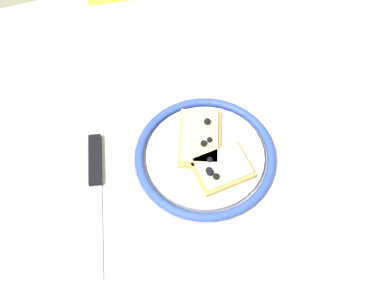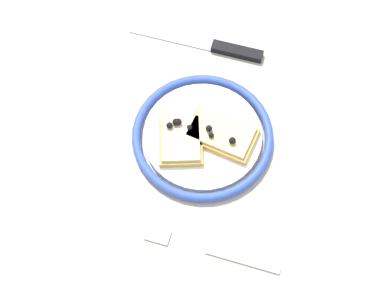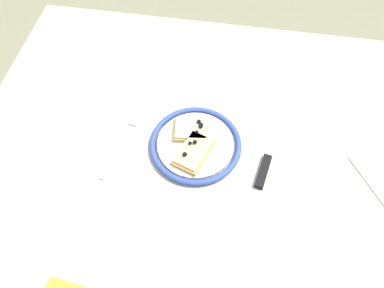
# 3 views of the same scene
# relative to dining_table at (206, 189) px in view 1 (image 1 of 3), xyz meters

# --- Properties ---
(dining_table) EXTENTS (1.13, 0.90, 0.74)m
(dining_table) POSITION_rel_dining_table_xyz_m (0.00, 0.00, 0.00)
(dining_table) COLOR #BCB29E
(dining_table) RESTS_ON ground_plane
(plate) EXTENTS (0.23, 0.23, 0.02)m
(plate) POSITION_rel_dining_table_xyz_m (-0.00, -0.01, 0.09)
(plate) COLOR white
(plate) RESTS_ON dining_table
(pizza_slice_near) EXTENTS (0.10, 0.12, 0.03)m
(pizza_slice_near) POSITION_rel_dining_table_xyz_m (0.00, -0.04, 0.11)
(pizza_slice_near) COLOR tan
(pizza_slice_near) RESTS_ON plate
(pizza_slice_far) EXTENTS (0.09, 0.08, 0.03)m
(pizza_slice_far) POSITION_rel_dining_table_xyz_m (-0.02, 0.02, 0.11)
(pizza_slice_far) COLOR tan
(pizza_slice_far) RESTS_ON plate
(knife) EXTENTS (0.07, 0.24, 0.01)m
(knife) POSITION_rel_dining_table_xyz_m (0.18, -0.03, 0.09)
(knife) COLOR silver
(knife) RESTS_ON dining_table
(fork) EXTENTS (0.06, 0.20, 0.00)m
(fork) POSITION_rel_dining_table_xyz_m (-0.18, -0.04, 0.09)
(fork) COLOR #BBBBBB
(fork) RESTS_ON dining_table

